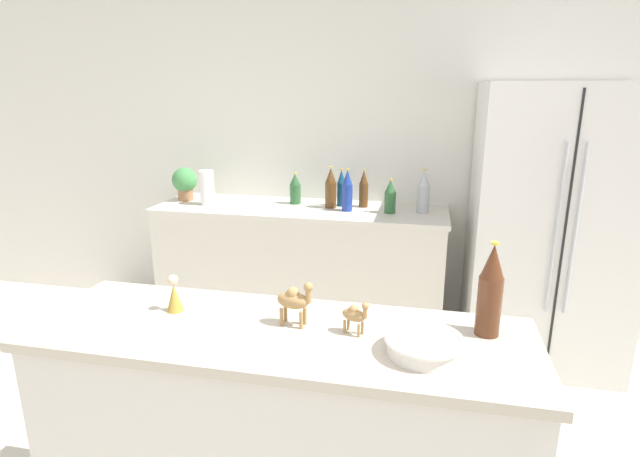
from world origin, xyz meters
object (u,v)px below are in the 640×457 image
(back_bottle_1, at_px, (295,189))
(camel_figurine_second, at_px, (355,314))
(back_bottle_6, at_px, (423,192))
(camel_figurine, at_px, (294,299))
(potted_plant, at_px, (185,182))
(paper_towel_roll, at_px, (207,188))
(fruit_bowl, at_px, (424,344))
(wine_bottle, at_px, (490,291))
(back_bottle_4, at_px, (390,197))
(back_bottle_0, at_px, (341,188))
(back_bottle_3, at_px, (331,188))
(refrigerator, at_px, (549,228))
(wise_man_figurine_crimson, at_px, (174,296))
(back_bottle_5, at_px, (364,189))
(back_bottle_2, at_px, (347,191))

(back_bottle_1, distance_m, camel_figurine_second, 2.10)
(back_bottle_6, bearing_deg, camel_figurine, -102.24)
(potted_plant, xyz_separation_m, camel_figurine, (1.35, -1.88, -0.01))
(paper_towel_roll, relative_size, fruit_bowl, 1.02)
(back_bottle_1, xyz_separation_m, wine_bottle, (1.15, -1.88, 0.07))
(back_bottle_4, relative_size, wine_bottle, 0.73)
(paper_towel_roll, bearing_deg, back_bottle_4, 0.98)
(potted_plant, bearing_deg, camel_figurine_second, -50.59)
(paper_towel_roll, xyz_separation_m, back_bottle_4, (1.32, 0.02, -0.01))
(back_bottle_0, height_order, back_bottle_3, back_bottle_3)
(back_bottle_4, distance_m, fruit_bowl, 1.93)
(back_bottle_0, relative_size, wine_bottle, 0.84)
(fruit_bowl, bearing_deg, back_bottle_4, 97.47)
(back_bottle_1, bearing_deg, camel_figurine_second, -69.79)
(refrigerator, distance_m, fruit_bowl, 2.02)
(back_bottle_6, bearing_deg, back_bottle_0, 171.14)
(refrigerator, relative_size, wise_man_figurine_crimson, 12.81)
(paper_towel_roll, bearing_deg, refrigerator, -0.39)
(back_bottle_1, relative_size, back_bottle_3, 0.78)
(wine_bottle, bearing_deg, back_bottle_6, 97.51)
(paper_towel_roll, xyz_separation_m, back_bottle_3, (0.89, 0.09, 0.01))
(back_bottle_0, relative_size, back_bottle_5, 0.99)
(paper_towel_roll, bearing_deg, potted_plant, 156.10)
(back_bottle_3, xyz_separation_m, back_bottle_5, (0.22, 0.07, -0.01))
(fruit_bowl, relative_size, wise_man_figurine_crimson, 1.76)
(back_bottle_1, height_order, back_bottle_2, back_bottle_2)
(back_bottle_3, height_order, camel_figurine_second, back_bottle_3)
(back_bottle_2, distance_m, camel_figurine_second, 1.85)
(back_bottle_5, bearing_deg, camel_figurine, -89.64)
(wine_bottle, bearing_deg, paper_towel_roll, 135.91)
(paper_towel_roll, height_order, back_bottle_4, paper_towel_roll)
(back_bottle_0, distance_m, camel_figurine, 1.96)
(refrigerator, relative_size, back_bottle_6, 6.00)
(back_bottle_0, bearing_deg, camel_figurine, -84.95)
(back_bottle_0, height_order, wise_man_figurine_crimson, back_bottle_0)
(refrigerator, height_order, back_bottle_5, refrigerator)
(wine_bottle, bearing_deg, back_bottle_4, 104.62)
(back_bottle_0, relative_size, wise_man_figurine_crimson, 1.93)
(refrigerator, xyz_separation_m, back_bottle_6, (-0.79, 0.09, 0.18))
(back_bottle_4, relative_size, camel_figurine_second, 1.94)
(potted_plant, xyz_separation_m, wine_bottle, (1.99, -1.81, 0.04))
(potted_plant, height_order, back_bottle_1, potted_plant)
(back_bottle_0, xyz_separation_m, back_bottle_4, (0.36, -0.14, -0.02))
(back_bottle_3, height_order, back_bottle_4, back_bottle_3)
(back_bottle_3, relative_size, wine_bottle, 0.91)
(camel_figurine, relative_size, wise_man_figurine_crimson, 1.17)
(back_bottle_1, xyz_separation_m, back_bottle_2, (0.41, -0.14, 0.03))
(back_bottle_4, distance_m, wine_bottle, 1.80)
(back_bottle_5, bearing_deg, back_bottle_2, -123.67)
(back_bottle_6, bearing_deg, fruit_bowl, -89.03)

